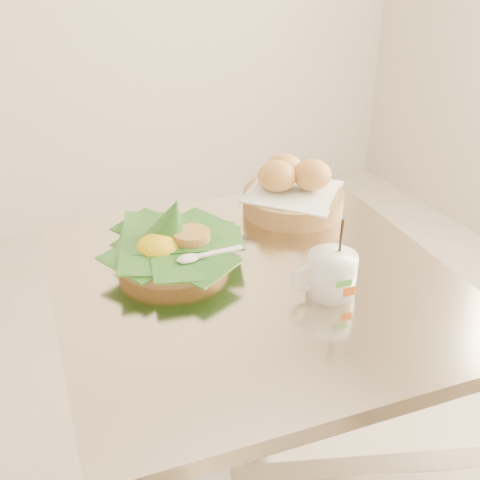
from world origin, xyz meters
name	(u,v)px	position (x,y,z in m)	size (l,w,h in m)	color
cafe_table	(255,373)	(0.16, -0.01, 0.53)	(0.76, 0.76, 0.75)	gray
rice_basket	(172,243)	(0.05, 0.12, 0.79)	(0.26, 0.26, 0.13)	tan
bread_basket	(292,190)	(0.36, 0.21, 0.80)	(0.26, 0.26, 0.11)	tan
coffee_mug	(330,273)	(0.25, -0.10, 0.79)	(0.12, 0.09, 0.15)	white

